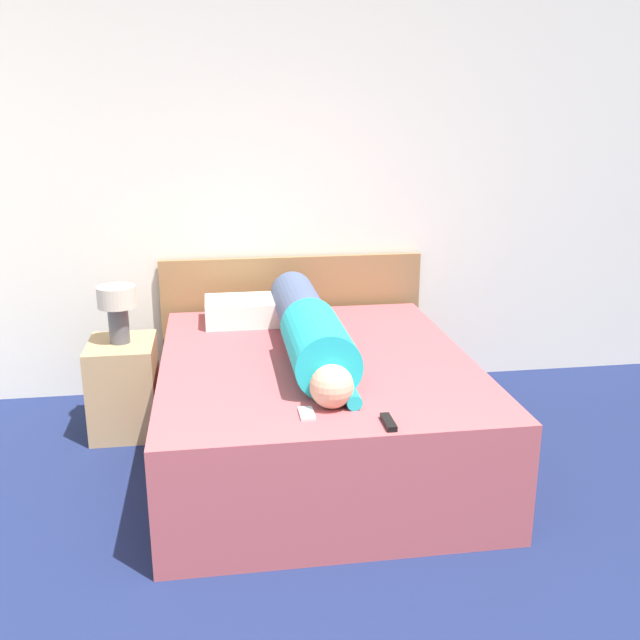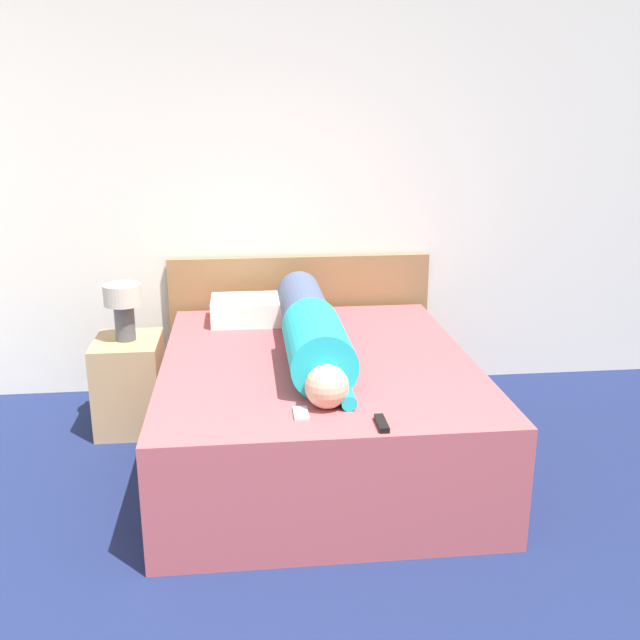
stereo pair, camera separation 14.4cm
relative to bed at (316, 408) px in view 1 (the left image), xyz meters
name	(u,v)px [view 1 (the left image)]	position (x,y,z in m)	size (l,w,h in m)	color
wall_back	(280,197)	(-0.07, 1.14, 1.01)	(5.79, 0.06, 2.60)	silver
bed	(316,408)	(0.00, 0.00, 0.00)	(1.63, 1.97, 0.58)	#A84C51
headboard	(293,323)	(0.00, 1.07, 0.16)	(1.75, 0.04, 0.91)	olive
nightstand	(124,387)	(-1.07, 0.51, -0.02)	(0.38, 0.46, 0.55)	tan
table_lamp	(117,306)	(-1.07, 0.51, 0.48)	(0.22, 0.22, 0.33)	#4C4C51
person_lying	(310,330)	(-0.03, 0.04, 0.43)	(0.31, 1.64, 0.31)	tan
pillow_near_headboard	(247,310)	(-0.32, 0.71, 0.37)	(0.51, 0.35, 0.15)	silver
tv_remote	(388,422)	(0.18, -0.88, 0.30)	(0.04, 0.15, 0.02)	black
cell_phone	(307,413)	(-0.15, -0.73, 0.30)	(0.06, 0.13, 0.01)	#B2B7BC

